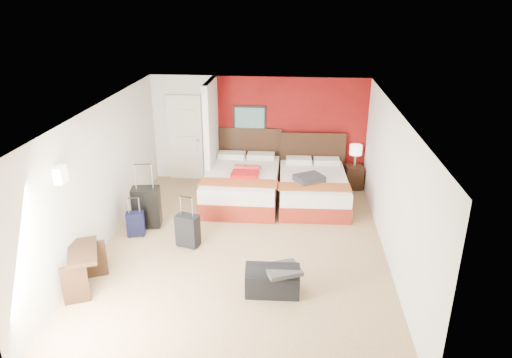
# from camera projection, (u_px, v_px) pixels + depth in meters

# --- Properties ---
(ground) EXTENTS (6.50, 6.50, 0.00)m
(ground) POSITION_uv_depth(u_px,v_px,m) (243.00, 247.00, 8.41)
(ground) COLOR tan
(ground) RESTS_ON ground
(room_walls) EXTENTS (5.02, 6.52, 2.50)m
(room_walls) POSITION_uv_depth(u_px,v_px,m) (181.00, 153.00, 9.37)
(room_walls) COLOR silver
(room_walls) RESTS_ON ground
(red_accent_panel) EXTENTS (3.50, 0.04, 2.50)m
(red_accent_panel) POSITION_uv_depth(u_px,v_px,m) (290.00, 131.00, 10.87)
(red_accent_panel) COLOR maroon
(red_accent_panel) RESTS_ON ground
(partition_wall) EXTENTS (0.12, 1.20, 2.50)m
(partition_wall) POSITION_uv_depth(u_px,v_px,m) (212.00, 137.00, 10.44)
(partition_wall) COLOR silver
(partition_wall) RESTS_ON ground
(entry_door) EXTENTS (0.82, 0.06, 2.05)m
(entry_door) POSITION_uv_depth(u_px,v_px,m) (185.00, 138.00, 11.13)
(entry_door) COLOR silver
(entry_door) RESTS_ON ground
(bed_left) EXTENTS (1.56, 2.22, 0.67)m
(bed_left) POSITION_uv_depth(u_px,v_px,m) (242.00, 186.00, 10.18)
(bed_left) COLOR white
(bed_left) RESTS_ON ground
(bed_right) EXTENTS (1.50, 2.10, 0.61)m
(bed_right) POSITION_uv_depth(u_px,v_px,m) (313.00, 189.00, 10.05)
(bed_right) COLOR silver
(bed_right) RESTS_ON ground
(red_suitcase_open) EXTENTS (0.59, 0.80, 0.10)m
(red_suitcase_open) POSITION_uv_depth(u_px,v_px,m) (246.00, 171.00, 9.94)
(red_suitcase_open) COLOR red
(red_suitcase_open) RESTS_ON bed_left
(jacket_bundle) EXTENTS (0.70, 0.66, 0.13)m
(jacket_bundle) POSITION_uv_depth(u_px,v_px,m) (309.00, 178.00, 9.64)
(jacket_bundle) COLOR #36363B
(jacket_bundle) RESTS_ON bed_right
(nightstand) EXTENTS (0.43, 0.43, 0.55)m
(nightstand) POSITION_uv_depth(u_px,v_px,m) (354.00, 177.00, 10.83)
(nightstand) COLOR black
(nightstand) RESTS_ON ground
(table_lamp) EXTENTS (0.34, 0.34, 0.50)m
(table_lamp) POSITION_uv_depth(u_px,v_px,m) (355.00, 156.00, 10.64)
(table_lamp) COLOR silver
(table_lamp) RESTS_ON nightstand
(suitcase_black) EXTENTS (0.57, 0.40, 0.78)m
(suitcase_black) POSITION_uv_depth(u_px,v_px,m) (147.00, 208.00, 8.99)
(suitcase_black) COLOR black
(suitcase_black) RESTS_ON ground
(suitcase_charcoal) EXTENTS (0.45, 0.35, 0.58)m
(suitcase_charcoal) POSITION_uv_depth(u_px,v_px,m) (188.00, 232.00, 8.33)
(suitcase_charcoal) COLOR black
(suitcase_charcoal) RESTS_ON ground
(suitcase_navy) EXTENTS (0.36, 0.27, 0.45)m
(suitcase_navy) POSITION_uv_depth(u_px,v_px,m) (136.00, 225.00, 8.71)
(suitcase_navy) COLOR black
(suitcase_navy) RESTS_ON ground
(duffel_bag) EXTENTS (0.82, 0.46, 0.41)m
(duffel_bag) POSITION_uv_depth(u_px,v_px,m) (272.00, 281.00, 7.07)
(duffel_bag) COLOR black
(duffel_bag) RESTS_ON ground
(jacket_draped) EXTENTS (0.63, 0.59, 0.07)m
(jacket_draped) POSITION_uv_depth(u_px,v_px,m) (283.00, 270.00, 6.92)
(jacket_draped) COLOR #37383C
(jacket_draped) RESTS_ON duffel_bag
(desk) EXTENTS (0.71, 0.92, 0.69)m
(desk) POSITION_uv_depth(u_px,v_px,m) (85.00, 270.00, 7.10)
(desk) COLOR black
(desk) RESTS_ON ground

